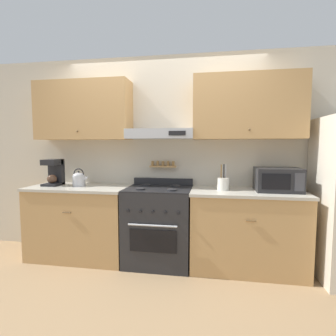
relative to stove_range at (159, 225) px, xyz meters
name	(u,v)px	position (x,y,z in m)	size (l,w,h in m)	color
ground_plane	(153,275)	(0.00, -0.32, -0.46)	(16.00, 16.00, 0.00)	#937551
wall_back	(163,140)	(0.01, 0.28, 1.03)	(5.20, 0.46, 2.55)	beige
counter_left	(81,221)	(-1.01, 0.01, -0.01)	(1.24, 0.66, 0.91)	tan
counter_right	(246,230)	(1.02, 0.01, -0.01)	(1.27, 0.66, 0.91)	tan
stove_range	(159,225)	(0.00, 0.00, 0.00)	(0.77, 0.66, 0.99)	#232326
tea_kettle	(79,179)	(-1.02, 0.01, 0.54)	(0.20, 0.16, 0.22)	#B7B7BC
coffee_maker	(54,172)	(-1.38, 0.05, 0.61)	(0.19, 0.24, 0.33)	black
microwave	(278,180)	(1.35, 0.03, 0.58)	(0.48, 0.36, 0.26)	#232326
utensil_crock	(223,183)	(0.75, 0.01, 0.52)	(0.14, 0.14, 0.30)	silver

